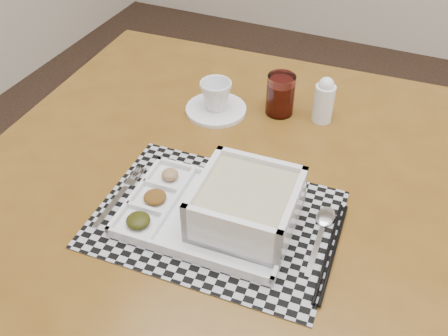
{
  "coord_description": "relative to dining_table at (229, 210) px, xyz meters",
  "views": [
    {
      "loc": [
        -0.37,
        -0.65,
        1.53
      ],
      "look_at": [
        -0.66,
        0.01,
        0.9
      ],
      "focal_mm": 40.0,
      "sensor_mm": 36.0,
      "label": 1
    }
  ],
  "objects": [
    {
      "name": "creamer_bottle",
      "position": [
        0.12,
        0.29,
        0.14
      ],
      "size": [
        0.05,
        0.05,
        0.12
      ],
      "color": "white",
      "rests_on": "dining_table"
    },
    {
      "name": "dining_table",
      "position": [
        0.0,
        0.0,
        0.0
      ],
      "size": [
        1.16,
        1.16,
        0.83
      ],
      "color": "#5C3A10",
      "rests_on": "ground"
    },
    {
      "name": "fork",
      "position": [
        -0.18,
        -0.13,
        0.09
      ],
      "size": [
        0.03,
        0.19,
        0.0
      ],
      "color": "silver",
      "rests_on": "placemat"
    },
    {
      "name": "cup",
      "position": [
        -0.13,
        0.22,
        0.13
      ],
      "size": [
        0.1,
        0.1,
        0.07
      ],
      "primitive_type": "imported",
      "rotation": [
        0.0,
        0.0,
        0.27
      ],
      "color": "white",
      "rests_on": "saucer"
    },
    {
      "name": "juice_glass",
      "position": [
        0.01,
        0.28,
        0.13
      ],
      "size": [
        0.07,
        0.07,
        0.1
      ],
      "color": "white",
      "rests_on": "dining_table"
    },
    {
      "name": "placemat",
      "position": [
        0.02,
        -0.11,
        0.09
      ],
      "size": [
        0.47,
        0.35,
        0.0
      ],
      "primitive_type": "cube",
      "rotation": [
        0.0,
        0.0,
        0.05
      ],
      "color": "#9E9EA5",
      "rests_on": "dining_table"
    },
    {
      "name": "serving_tray",
      "position": [
        0.06,
        -0.11,
        0.13
      ],
      "size": [
        0.33,
        0.24,
        0.1
      ],
      "color": "white",
      "rests_on": "placemat"
    },
    {
      "name": "saucer",
      "position": [
        -0.13,
        0.22,
        0.09
      ],
      "size": [
        0.15,
        0.15,
        0.01
      ],
      "primitive_type": "cylinder",
      "color": "white",
      "rests_on": "dining_table"
    },
    {
      "name": "spoon",
      "position": [
        0.21,
        -0.04,
        0.09
      ],
      "size": [
        0.04,
        0.18,
        0.01
      ],
      "color": "silver",
      "rests_on": "placemat"
    },
    {
      "name": "chopsticks",
      "position": [
        0.24,
        -0.1,
        0.09
      ],
      "size": [
        0.03,
        0.24,
        0.01
      ],
      "color": "black",
      "rests_on": "placemat"
    }
  ]
}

